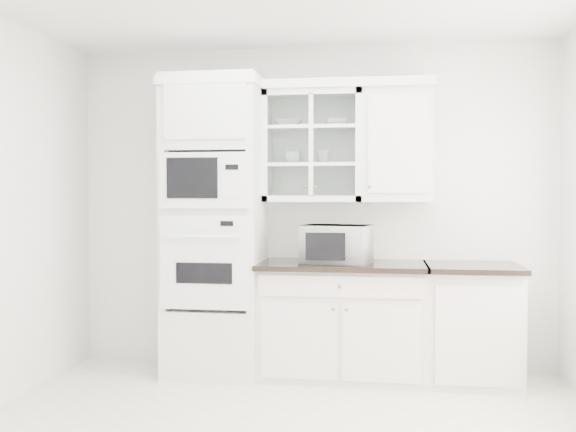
# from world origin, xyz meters

# --- Properties ---
(room_shell) EXTENTS (4.00, 3.50, 2.70)m
(room_shell) POSITION_xyz_m (0.00, 0.43, 1.78)
(room_shell) COLOR white
(room_shell) RESTS_ON ground
(oven_column) EXTENTS (0.76, 0.68, 2.40)m
(oven_column) POSITION_xyz_m (-0.75, 1.42, 1.20)
(oven_column) COLOR white
(oven_column) RESTS_ON ground
(base_cabinet_run) EXTENTS (1.32, 0.67, 0.92)m
(base_cabinet_run) POSITION_xyz_m (0.28, 1.45, 0.46)
(base_cabinet_run) COLOR white
(base_cabinet_run) RESTS_ON ground
(extra_base_cabinet) EXTENTS (0.72, 0.67, 0.92)m
(extra_base_cabinet) POSITION_xyz_m (1.28, 1.45, 0.46)
(extra_base_cabinet) COLOR white
(extra_base_cabinet) RESTS_ON ground
(upper_cabinet_glass) EXTENTS (0.80, 0.33, 0.90)m
(upper_cabinet_glass) POSITION_xyz_m (0.03, 1.58, 1.85)
(upper_cabinet_glass) COLOR white
(upper_cabinet_glass) RESTS_ON room_shell
(upper_cabinet_solid) EXTENTS (0.55, 0.33, 0.90)m
(upper_cabinet_solid) POSITION_xyz_m (0.71, 1.58, 1.85)
(upper_cabinet_solid) COLOR white
(upper_cabinet_solid) RESTS_ON room_shell
(crown_molding) EXTENTS (2.14, 0.38, 0.07)m
(crown_molding) POSITION_xyz_m (-0.07, 1.56, 2.33)
(crown_molding) COLOR white
(crown_molding) RESTS_ON room_shell
(countertop_microwave) EXTENTS (0.59, 0.52, 0.30)m
(countertop_microwave) POSITION_xyz_m (0.24, 1.39, 1.07)
(countertop_microwave) COLOR white
(countertop_microwave) RESTS_ON base_cabinet_run
(bowl_a) EXTENTS (0.27, 0.27, 0.06)m
(bowl_a) POSITION_xyz_m (-0.18, 1.58, 2.04)
(bowl_a) COLOR white
(bowl_a) RESTS_ON upper_cabinet_glass
(bowl_b) EXTENTS (0.22, 0.22, 0.06)m
(bowl_b) POSITION_xyz_m (0.22, 1.58, 2.04)
(bowl_b) COLOR white
(bowl_b) RESTS_ON upper_cabinet_glass
(cup_a) EXTENTS (0.15, 0.15, 0.10)m
(cup_a) POSITION_xyz_m (-0.15, 1.60, 1.76)
(cup_a) COLOR white
(cup_a) RESTS_ON upper_cabinet_glass
(cup_b) EXTENTS (0.13, 0.13, 0.10)m
(cup_b) POSITION_xyz_m (0.11, 1.58, 1.76)
(cup_b) COLOR white
(cup_b) RESTS_ON upper_cabinet_glass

